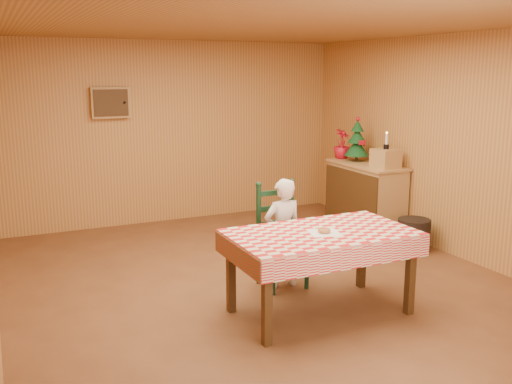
{
  "coord_description": "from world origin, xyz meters",
  "views": [
    {
      "loc": [
        -2.44,
        -4.99,
        2.16
      ],
      "look_at": [
        0.0,
        0.2,
        0.95
      ],
      "focal_mm": 40.0,
      "sensor_mm": 36.0,
      "label": 1
    }
  ],
  "objects_px": {
    "crate": "(386,159)",
    "christmas_tree": "(357,141)",
    "ladder_chair": "(280,237)",
    "shelf_unit": "(365,197)",
    "dining_table": "(321,240)",
    "seated_child": "(283,233)",
    "storage_bin": "(414,235)"
  },
  "relations": [
    {
      "from": "crate",
      "to": "christmas_tree",
      "type": "bearing_deg",
      "value": 90.0
    },
    {
      "from": "shelf_unit",
      "to": "dining_table",
      "type": "bearing_deg",
      "value": -133.49
    },
    {
      "from": "dining_table",
      "to": "ladder_chair",
      "type": "distance_m",
      "value": 0.81
    },
    {
      "from": "ladder_chair",
      "to": "crate",
      "type": "relative_size",
      "value": 3.6
    },
    {
      "from": "ladder_chair",
      "to": "shelf_unit",
      "type": "xyz_separation_m",
      "value": [
        2.04,
        1.37,
        -0.04
      ]
    },
    {
      "from": "seated_child",
      "to": "storage_bin",
      "type": "xyz_separation_m",
      "value": [
        2.02,
        0.37,
        -0.36
      ]
    },
    {
      "from": "seated_child",
      "to": "crate",
      "type": "height_order",
      "value": "crate"
    },
    {
      "from": "crate",
      "to": "christmas_tree",
      "type": "relative_size",
      "value": 0.48
    },
    {
      "from": "dining_table",
      "to": "storage_bin",
      "type": "xyz_separation_m",
      "value": [
        2.02,
        1.1,
        -0.49
      ]
    },
    {
      "from": "shelf_unit",
      "to": "christmas_tree",
      "type": "xyz_separation_m",
      "value": [
        0.01,
        0.25,
        0.74
      ]
    },
    {
      "from": "seated_child",
      "to": "christmas_tree",
      "type": "relative_size",
      "value": 1.81
    },
    {
      "from": "seated_child",
      "to": "shelf_unit",
      "type": "height_order",
      "value": "seated_child"
    },
    {
      "from": "dining_table",
      "to": "christmas_tree",
      "type": "distance_m",
      "value": 3.2
    },
    {
      "from": "shelf_unit",
      "to": "christmas_tree",
      "type": "relative_size",
      "value": 2.0
    },
    {
      "from": "dining_table",
      "to": "christmas_tree",
      "type": "bearing_deg",
      "value": 49.51
    },
    {
      "from": "ladder_chair",
      "to": "christmas_tree",
      "type": "distance_m",
      "value": 2.71
    },
    {
      "from": "dining_table",
      "to": "crate",
      "type": "height_order",
      "value": "crate"
    },
    {
      "from": "crate",
      "to": "storage_bin",
      "type": "xyz_separation_m",
      "value": [
        -0.03,
        -0.66,
        -0.86
      ]
    },
    {
      "from": "christmas_tree",
      "to": "seated_child",
      "type": "bearing_deg",
      "value": -140.8
    },
    {
      "from": "storage_bin",
      "to": "crate",
      "type": "bearing_deg",
      "value": 87.06
    },
    {
      "from": "christmas_tree",
      "to": "crate",
      "type": "bearing_deg",
      "value": -90.0
    },
    {
      "from": "crate",
      "to": "storage_bin",
      "type": "relative_size",
      "value": 0.76
    },
    {
      "from": "storage_bin",
      "to": "dining_table",
      "type": "bearing_deg",
      "value": -151.47
    },
    {
      "from": "dining_table",
      "to": "shelf_unit",
      "type": "xyz_separation_m",
      "value": [
        2.04,
        2.15,
        -0.22
      ]
    },
    {
      "from": "dining_table",
      "to": "shelf_unit",
      "type": "distance_m",
      "value": 2.98
    },
    {
      "from": "ladder_chair",
      "to": "storage_bin",
      "type": "distance_m",
      "value": 2.06
    },
    {
      "from": "ladder_chair",
      "to": "seated_child",
      "type": "relative_size",
      "value": 0.96
    },
    {
      "from": "shelf_unit",
      "to": "storage_bin",
      "type": "bearing_deg",
      "value": -91.36
    },
    {
      "from": "dining_table",
      "to": "shelf_unit",
      "type": "height_order",
      "value": "shelf_unit"
    },
    {
      "from": "dining_table",
      "to": "crate",
      "type": "relative_size",
      "value": 5.52
    },
    {
      "from": "seated_child",
      "to": "ladder_chair",
      "type": "bearing_deg",
      "value": -90.0
    },
    {
      "from": "dining_table",
      "to": "ladder_chair",
      "type": "relative_size",
      "value": 1.53
    }
  ]
}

